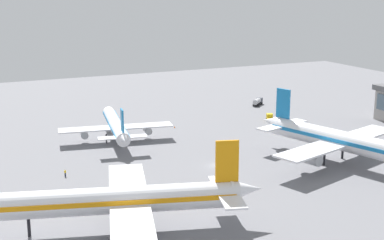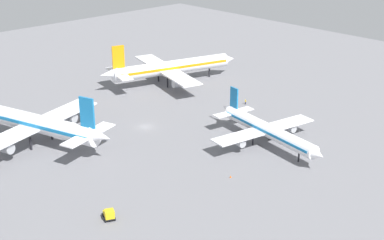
% 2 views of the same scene
% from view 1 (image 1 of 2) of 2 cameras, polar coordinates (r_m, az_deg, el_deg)
% --- Properties ---
extents(ground, '(288.00, 288.00, 0.00)m').
position_cam_1_polar(ground, '(134.01, 2.45, -4.70)').
color(ground, slate).
extents(airplane_at_gate, '(39.09, 31.68, 11.94)m').
position_cam_1_polar(airplane_at_gate, '(155.86, -7.85, -0.53)').
color(airplane_at_gate, white).
rests_on(airplane_at_gate, ground).
extents(airplane_taxiing, '(51.14, 41.91, 15.93)m').
position_cam_1_polar(airplane_taxiing, '(137.99, 15.42, -2.14)').
color(airplane_taxiing, white).
rests_on(airplane_taxiing, ground).
extents(airplane_distant, '(41.49, 50.72, 15.73)m').
position_cam_1_polar(airplane_distant, '(98.60, -7.36, -8.15)').
color(airplane_distant, white).
rests_on(airplane_distant, ground).
extents(fuel_truck, '(5.61, 5.97, 2.50)m').
position_cam_1_polar(fuel_truck, '(201.96, 6.76, 1.90)').
color(fuel_truck, black).
rests_on(fuel_truck, ground).
extents(baggage_tug, '(3.70, 3.25, 2.30)m').
position_cam_1_polar(baggage_tug, '(178.82, 7.98, 0.25)').
color(baggage_tug, black).
rests_on(baggage_tug, ground).
extents(ground_crew_worker, '(0.57, 0.45, 1.67)m').
position_cam_1_polar(ground_crew_worker, '(129.45, -12.89, -5.32)').
color(ground_crew_worker, '#1E2338').
rests_on(ground_crew_worker, ground).
extents(safety_cone_near_gate, '(0.44, 0.44, 0.60)m').
position_cam_1_polar(safety_cone_near_gate, '(168.92, -1.79, -0.71)').
color(safety_cone_near_gate, '#EA590C').
rests_on(safety_cone_near_gate, ground).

